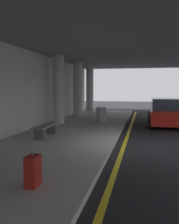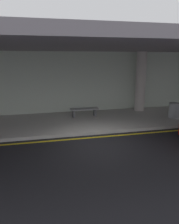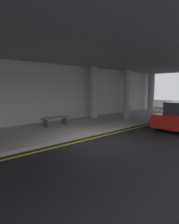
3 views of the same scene
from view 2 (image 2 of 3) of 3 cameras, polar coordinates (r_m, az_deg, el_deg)
ground_plane at (r=9.33m, az=2.16°, el=-7.88°), size 60.00×60.00×0.00m
sidewalk at (r=12.16m, az=-1.76°, el=-2.36°), size 26.00×4.20×0.15m
lane_stripe_yellow at (r=9.93m, az=1.11°, el=-6.48°), size 26.00×0.14×0.01m
support_column_left_mid at (r=14.43m, az=12.88°, el=7.51°), size 0.61×0.61×3.65m
ceiling_overhang at (r=11.22m, az=-1.36°, el=16.32°), size 28.00×13.20×0.30m
terminal_back_wall at (r=13.99m, az=-3.70°, el=7.33°), size 26.00×0.30×3.80m
bench_metal at (r=12.75m, az=-1.33°, el=0.37°), size 1.60×0.50×0.48m
trash_bin_steel at (r=13.32m, az=20.66°, el=0.39°), size 0.56×0.56×0.85m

